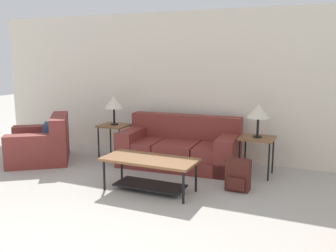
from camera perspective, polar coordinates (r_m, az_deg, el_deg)
The scene contains 9 objects.
wall_back at distance 6.67m, azimuth 5.73°, elevation 6.06°, with size 9.07×0.06×2.60m.
couch at distance 6.32m, azimuth 1.85°, elevation -3.42°, with size 2.01×1.09×0.82m.
armchair at distance 6.95m, azimuth -18.65°, elevation -2.75°, with size 1.44×1.46×0.80m.
coffee_table at distance 5.12m, azimuth -2.80°, elevation -6.25°, with size 1.29×0.58×0.46m.
side_table_left at distance 6.83m, azimuth -8.16°, elevation -0.35°, with size 0.52×0.47×0.61m.
side_table_right at distance 5.90m, azimuth 13.42°, elevation -2.30°, with size 0.52×0.47×0.61m.
table_lamp_left at distance 6.75m, azimuth -8.26°, elevation 3.56°, with size 0.35×0.35×0.52m.
table_lamp_right at distance 5.81m, azimuth 13.62°, elevation 2.21°, with size 0.35×0.35×0.52m.
backpack at distance 5.28m, azimuth 10.62°, elevation -7.43°, with size 0.32×0.28×0.43m.
Camera 1 is at (2.10, -1.55, 1.84)m, focal length 40.00 mm.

